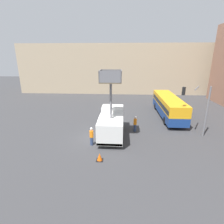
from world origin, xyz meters
name	(u,v)px	position (x,y,z in m)	size (l,w,h in m)	color
ground_plane	(98,139)	(0.00, 0.00, 0.00)	(120.00, 120.00, 0.00)	#38383A
building_backdrop_far	(113,68)	(0.00, 28.60, 5.65)	(44.00, 10.00, 11.31)	tan
utility_truck	(111,122)	(1.35, 0.94, 1.63)	(2.51, 6.18, 7.24)	silver
city_bus	(168,105)	(9.20, 8.23, 1.73)	(2.54, 11.23, 2.91)	navy
traffic_light_pole	(198,102)	(10.68, 1.98, 3.73)	(2.56, 2.31, 5.56)	slate
road_worker_near_truck	(92,136)	(-0.48, -1.30, 0.95)	(0.38, 0.38, 1.89)	navy
road_worker_directing	(135,124)	(4.04, 2.38, 0.94)	(0.38, 0.38, 1.88)	navy
traffic_cone_near_truck	(100,157)	(0.66, -3.97, 0.31)	(0.58, 0.58, 0.66)	black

